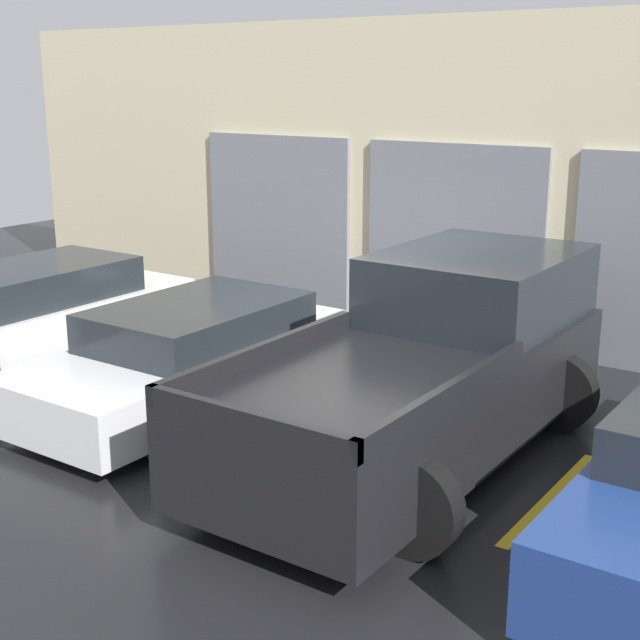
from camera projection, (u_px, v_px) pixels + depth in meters
The scene contains 8 objects.
ground_plane at pixel (350, 398), 10.55m from camera, with size 28.00×28.00×0.00m, color black.
shophouse_building at pixel (478, 184), 12.57m from camera, with size 17.88×0.68×4.51m.
pickup_truck at pixel (429, 367), 8.88m from camera, with size 2.62×5.15×1.88m.
sedan_white at pixel (194, 355), 10.33m from camera, with size 2.26×4.47×1.17m.
van_right at pixel (34, 314), 11.92m from camera, with size 2.17×4.53×1.27m.
parking_stripe_left at pixel (109, 377), 11.26m from camera, with size 0.12×2.20×0.01m, color gold.
parking_stripe_centre at pixel (294, 427), 9.66m from camera, with size 0.12×2.20×0.01m, color gold.
parking_stripe_right at pixel (551, 497), 8.06m from camera, with size 0.12×2.20×0.01m, color gold.
Camera 1 is at (5.38, -8.35, 3.67)m, focal length 50.00 mm.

